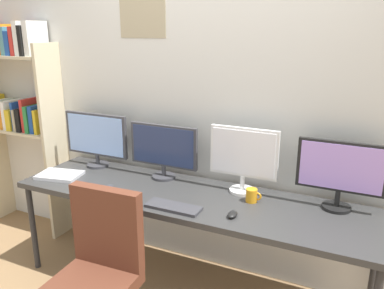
{
  "coord_description": "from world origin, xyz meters",
  "views": [
    {
      "loc": [
        1.07,
        -1.62,
        1.85
      ],
      "look_at": [
        0.0,
        0.65,
        1.09
      ],
      "focal_mm": 36.41,
      "sensor_mm": 36.0,
      "label": 1
    }
  ],
  "objects_px": {
    "monitor_center_right": "(243,157)",
    "mouse_left_side": "(109,188)",
    "monitor_far_left": "(96,137)",
    "mouse_right_side": "(232,214)",
    "coffee_mug": "(252,195)",
    "monitor_far_right": "(341,171)",
    "keyboard_main": "(173,207)",
    "bookshelf": "(16,97)",
    "monitor_center_left": "(163,149)",
    "laptop_closed": "(60,175)",
    "desk": "(189,201)"
  },
  "relations": [
    {
      "from": "monitor_far_right",
      "to": "mouse_right_side",
      "type": "height_order",
      "value": "monitor_far_right"
    },
    {
      "from": "desk",
      "to": "monitor_far_right",
      "type": "distance_m",
      "value": 1.01
    },
    {
      "from": "laptop_closed",
      "to": "coffee_mug",
      "type": "height_order",
      "value": "coffee_mug"
    },
    {
      "from": "mouse_right_side",
      "to": "monitor_far_left",
      "type": "bearing_deg",
      "value": 163.54
    },
    {
      "from": "monitor_far_left",
      "to": "keyboard_main",
      "type": "distance_m",
      "value": 1.07
    },
    {
      "from": "monitor_center_left",
      "to": "laptop_closed",
      "type": "height_order",
      "value": "monitor_center_left"
    },
    {
      "from": "bookshelf",
      "to": "monitor_far_right",
      "type": "relative_size",
      "value": 3.57
    },
    {
      "from": "keyboard_main",
      "to": "bookshelf",
      "type": "bearing_deg",
      "value": 165.79
    },
    {
      "from": "monitor_far_right",
      "to": "keyboard_main",
      "type": "distance_m",
      "value": 1.07
    },
    {
      "from": "desk",
      "to": "monitor_center_right",
      "type": "height_order",
      "value": "monitor_center_right"
    },
    {
      "from": "bookshelf",
      "to": "keyboard_main",
      "type": "xyz_separation_m",
      "value": [
        1.82,
        -0.46,
        -0.5
      ]
    },
    {
      "from": "monitor_far_right",
      "to": "keyboard_main",
      "type": "height_order",
      "value": "monitor_far_right"
    },
    {
      "from": "laptop_closed",
      "to": "coffee_mug",
      "type": "distance_m",
      "value": 1.49
    },
    {
      "from": "monitor_center_right",
      "to": "mouse_right_side",
      "type": "xyz_separation_m",
      "value": [
        0.07,
        -0.39,
        -0.24
      ]
    },
    {
      "from": "desk",
      "to": "monitor_far_left",
      "type": "height_order",
      "value": "monitor_far_left"
    },
    {
      "from": "coffee_mug",
      "to": "laptop_closed",
      "type": "bearing_deg",
      "value": -172.61
    },
    {
      "from": "monitor_center_right",
      "to": "keyboard_main",
      "type": "distance_m",
      "value": 0.6
    },
    {
      "from": "monitor_center_right",
      "to": "mouse_right_side",
      "type": "distance_m",
      "value": 0.46
    },
    {
      "from": "monitor_center_left",
      "to": "keyboard_main",
      "type": "height_order",
      "value": "monitor_center_left"
    },
    {
      "from": "bookshelf",
      "to": "mouse_left_side",
      "type": "distance_m",
      "value": 1.41
    },
    {
      "from": "monitor_center_left",
      "to": "keyboard_main",
      "type": "xyz_separation_m",
      "value": [
        0.31,
        -0.44,
        -0.22
      ]
    },
    {
      "from": "mouse_right_side",
      "to": "keyboard_main",
      "type": "bearing_deg",
      "value": -172.17
    },
    {
      "from": "mouse_left_side",
      "to": "mouse_right_side",
      "type": "bearing_deg",
      "value": -1.17
    },
    {
      "from": "monitor_center_right",
      "to": "mouse_left_side",
      "type": "relative_size",
      "value": 4.98
    },
    {
      "from": "monitor_far_right",
      "to": "monitor_far_left",
      "type": "bearing_deg",
      "value": 180.0
    },
    {
      "from": "monitor_far_left",
      "to": "mouse_right_side",
      "type": "xyz_separation_m",
      "value": [
        1.32,
        -0.39,
        -0.23
      ]
    },
    {
      "from": "monitor_center_left",
      "to": "coffee_mug",
      "type": "relative_size",
      "value": 5.2
    },
    {
      "from": "monitor_center_right",
      "to": "coffee_mug",
      "type": "bearing_deg",
      "value": -50.4
    },
    {
      "from": "monitor_far_right",
      "to": "mouse_right_side",
      "type": "relative_size",
      "value": 5.55
    },
    {
      "from": "monitor_center_left",
      "to": "monitor_far_right",
      "type": "relative_size",
      "value": 1.03
    },
    {
      "from": "monitor_far_left",
      "to": "coffee_mug",
      "type": "xyz_separation_m",
      "value": [
        1.36,
        -0.13,
        -0.2
      ]
    },
    {
      "from": "monitor_far_left",
      "to": "monitor_center_right",
      "type": "height_order",
      "value": "monitor_center_right"
    },
    {
      "from": "mouse_right_side",
      "to": "laptop_closed",
      "type": "height_order",
      "value": "mouse_right_side"
    },
    {
      "from": "monitor_center_right",
      "to": "mouse_left_side",
      "type": "xyz_separation_m",
      "value": [
        -0.87,
        -0.37,
        -0.24
      ]
    },
    {
      "from": "bookshelf",
      "to": "monitor_far_left",
      "type": "distance_m",
      "value": 0.92
    },
    {
      "from": "monitor_far_left",
      "to": "mouse_left_side",
      "type": "xyz_separation_m",
      "value": [
        0.38,
        -0.37,
        -0.23
      ]
    },
    {
      "from": "monitor_center_right",
      "to": "monitor_far_right",
      "type": "distance_m",
      "value": 0.63
    },
    {
      "from": "mouse_right_side",
      "to": "coffee_mug",
      "type": "bearing_deg",
      "value": 80.53
    },
    {
      "from": "monitor_far_left",
      "to": "mouse_right_side",
      "type": "distance_m",
      "value": 1.4
    },
    {
      "from": "monitor_far_right",
      "to": "bookshelf",
      "type": "bearing_deg",
      "value": 179.62
    },
    {
      "from": "bookshelf",
      "to": "mouse_left_side",
      "type": "relative_size",
      "value": 19.79
    },
    {
      "from": "mouse_right_side",
      "to": "coffee_mug",
      "type": "xyz_separation_m",
      "value": [
        0.04,
        0.26,
        0.03
      ]
    },
    {
      "from": "bookshelf",
      "to": "monitor_far_right",
      "type": "xyz_separation_m",
      "value": [
        2.76,
        -0.02,
        -0.26
      ]
    },
    {
      "from": "monitor_far_right",
      "to": "keyboard_main",
      "type": "bearing_deg",
      "value": -154.82
    },
    {
      "from": "bookshelf",
      "to": "laptop_closed",
      "type": "xyz_separation_m",
      "value": [
        0.76,
        -0.34,
        -0.5
      ]
    },
    {
      "from": "monitor_center_right",
      "to": "coffee_mug",
      "type": "distance_m",
      "value": 0.27
    },
    {
      "from": "monitor_far_left",
      "to": "keyboard_main",
      "type": "relative_size",
      "value": 1.61
    },
    {
      "from": "monitor_far_left",
      "to": "mouse_left_side",
      "type": "bearing_deg",
      "value": -44.07
    },
    {
      "from": "coffee_mug",
      "to": "desk",
      "type": "bearing_deg",
      "value": -169.18
    },
    {
      "from": "monitor_center_right",
      "to": "coffee_mug",
      "type": "height_order",
      "value": "monitor_center_right"
    }
  ]
}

